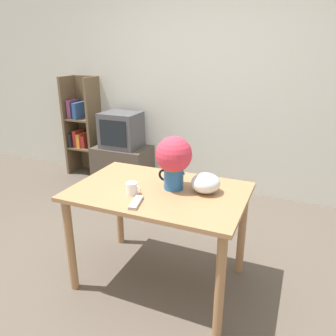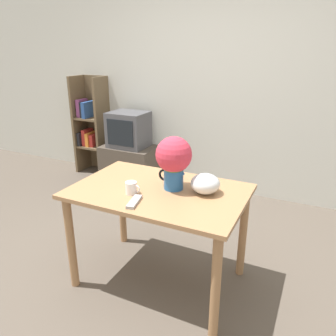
{
  "view_description": "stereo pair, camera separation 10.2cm",
  "coord_description": "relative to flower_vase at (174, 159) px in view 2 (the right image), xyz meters",
  "views": [
    {
      "loc": [
        1.07,
        -1.85,
        1.69
      ],
      "look_at": [
        0.24,
        0.13,
        0.91
      ],
      "focal_mm": 35.0,
      "sensor_mm": 36.0,
      "label": 1
    },
    {
      "loc": [
        1.17,
        -1.81,
        1.69
      ],
      "look_at": [
        0.24,
        0.13,
        0.91
      ],
      "focal_mm": 35.0,
      "sensor_mm": 36.0,
      "label": 2
    }
  ],
  "objects": [
    {
      "name": "flower_vase",
      "position": [
        0.0,
        0.0,
        0.0
      ],
      "size": [
        0.25,
        0.25,
        0.38
      ],
      "color": "#235B9E",
      "rests_on": "table"
    },
    {
      "name": "table",
      "position": [
        -0.09,
        -0.06,
        -0.34
      ],
      "size": [
        1.21,
        0.79,
        0.76
      ],
      "color": "#A3754C",
      "rests_on": "ground_plane"
    },
    {
      "name": "tv_set",
      "position": [
        -1.33,
        1.52,
        -0.25
      ],
      "size": [
        0.47,
        0.4,
        0.45
      ],
      "color": "#4C4C51",
      "rests_on": "tv_stand"
    },
    {
      "name": "tv_stand",
      "position": [
        -1.33,
        1.52,
        -0.73
      ],
      "size": [
        0.71,
        0.46,
        0.5
      ],
      "color": "#4C4238",
      "rests_on": "ground_plane"
    },
    {
      "name": "wall_back",
      "position": [
        -0.28,
        1.85,
        0.32
      ],
      "size": [
        8.0,
        0.05,
        2.6
      ],
      "color": "silver",
      "rests_on": "ground_plane"
    },
    {
      "name": "coffee_mug",
      "position": [
        -0.22,
        -0.2,
        -0.18
      ],
      "size": [
        0.11,
        0.08,
        0.08
      ],
      "color": "white",
      "rests_on": "table"
    },
    {
      "name": "white_bowl",
      "position": [
        0.23,
        0.03,
        -0.15
      ],
      "size": [
        0.2,
        0.2,
        0.14
      ],
      "color": "silver",
      "rests_on": "table"
    },
    {
      "name": "remote_control",
      "position": [
        -0.13,
        -0.32,
        -0.21
      ],
      "size": [
        0.09,
        0.19,
        0.02
      ],
      "color": "#999999",
      "rests_on": "table"
    },
    {
      "name": "ground_plane",
      "position": [
        -0.28,
        -0.13,
        -0.98
      ],
      "size": [
        12.0,
        12.0,
        0.0
      ],
      "primitive_type": "plane",
      "color": "brown"
    },
    {
      "name": "bookshelf",
      "position": [
        -2.05,
        1.68,
        -0.31
      ],
      "size": [
        0.44,
        0.32,
        1.35
      ],
      "color": "brown",
      "rests_on": "ground_plane"
    }
  ]
}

